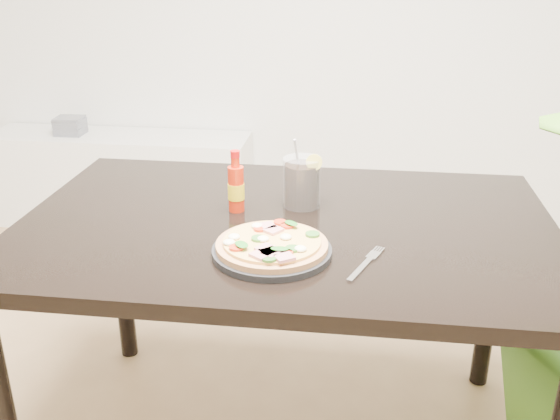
# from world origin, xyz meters

# --- Properties ---
(dining_table) EXTENTS (1.40, 0.90, 0.75)m
(dining_table) POSITION_xyz_m (0.30, 0.48, 0.67)
(dining_table) COLOR black
(dining_table) RESTS_ON ground
(plate) EXTENTS (0.28, 0.28, 0.02)m
(plate) POSITION_xyz_m (0.29, 0.28, 0.76)
(plate) COLOR black
(plate) RESTS_ON dining_table
(pizza) EXTENTS (0.26, 0.26, 0.03)m
(pizza) POSITION_xyz_m (0.29, 0.28, 0.78)
(pizza) COLOR tan
(pizza) RESTS_ON plate
(hot_sauce_bottle) EXTENTS (0.05, 0.05, 0.17)m
(hot_sauce_bottle) POSITION_xyz_m (0.16, 0.54, 0.82)
(hot_sauce_bottle) COLOR red
(hot_sauce_bottle) RESTS_ON dining_table
(cola_cup) EXTENTS (0.11, 0.10, 0.19)m
(cola_cup) POSITION_xyz_m (0.33, 0.60, 0.82)
(cola_cup) COLOR black
(cola_cup) RESTS_ON dining_table
(fork) EXTENTS (0.09, 0.18, 0.00)m
(fork) POSITION_xyz_m (0.51, 0.27, 0.75)
(fork) COLOR silver
(fork) RESTS_ON dining_table
(media_console) EXTENTS (1.40, 0.34, 0.50)m
(media_console) POSITION_xyz_m (-0.80, 2.07, 0.25)
(media_console) COLOR white
(media_console) RESTS_ON ground
(cd_stack) EXTENTS (0.14, 0.12, 0.09)m
(cd_stack) POSITION_xyz_m (-1.05, 2.05, 0.55)
(cd_stack) COLOR slate
(cd_stack) RESTS_ON media_console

